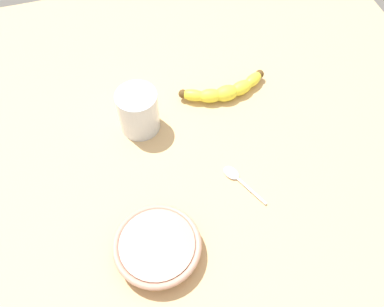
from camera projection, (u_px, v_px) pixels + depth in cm
name	position (u px, v px, depth cm)	size (l,w,h in cm)	color
wooden_tabletop	(202.00, 155.00, 87.55)	(120.00, 120.00, 3.00)	tan
banana	(225.00, 90.00, 93.14)	(6.64, 20.81, 3.65)	yellow
smoothie_glass	(138.00, 111.00, 85.82)	(8.50, 8.50, 9.92)	silver
ceramic_bowl	(157.00, 247.00, 72.37)	(15.59, 15.59, 3.86)	tan
teaspoon	(234.00, 175.00, 82.64)	(10.69, 6.24, 0.80)	silver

